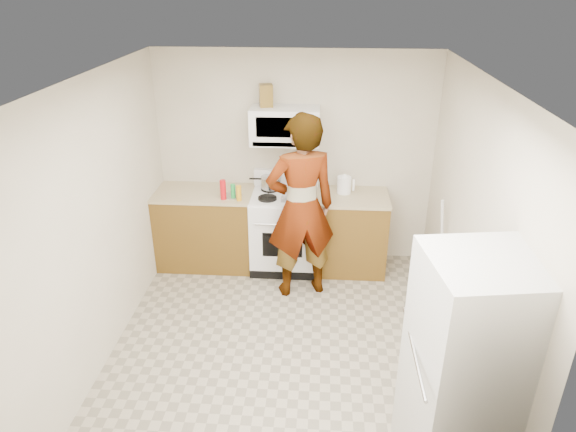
# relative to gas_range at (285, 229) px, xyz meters

# --- Properties ---
(floor) EXTENTS (3.60, 3.60, 0.00)m
(floor) POSITION_rel_gas_range_xyz_m (0.10, -1.48, -0.49)
(floor) COLOR gray
(floor) RESTS_ON ground
(back_wall) EXTENTS (3.20, 0.02, 2.50)m
(back_wall) POSITION_rel_gas_range_xyz_m (0.10, 0.31, 0.76)
(back_wall) COLOR beige
(back_wall) RESTS_ON floor
(right_wall) EXTENTS (0.02, 3.60, 2.50)m
(right_wall) POSITION_rel_gas_range_xyz_m (1.69, -1.48, 0.76)
(right_wall) COLOR beige
(right_wall) RESTS_ON floor
(cabinet_left) EXTENTS (1.12, 0.62, 0.90)m
(cabinet_left) POSITION_rel_gas_range_xyz_m (-0.94, 0.01, -0.04)
(cabinet_left) COLOR brown
(cabinet_left) RESTS_ON floor
(counter_left) EXTENTS (1.14, 0.64, 0.03)m
(counter_left) POSITION_rel_gas_range_xyz_m (-0.94, 0.01, 0.43)
(counter_left) COLOR tan
(counter_left) RESTS_ON cabinet_left
(cabinet_right) EXTENTS (0.80, 0.62, 0.90)m
(cabinet_right) POSITION_rel_gas_range_xyz_m (0.78, 0.01, -0.04)
(cabinet_right) COLOR brown
(cabinet_right) RESTS_ON floor
(counter_right) EXTENTS (0.82, 0.64, 0.03)m
(counter_right) POSITION_rel_gas_range_xyz_m (0.78, 0.01, 0.43)
(counter_right) COLOR tan
(counter_right) RESTS_ON cabinet_right
(gas_range) EXTENTS (0.76, 0.65, 1.13)m
(gas_range) POSITION_rel_gas_range_xyz_m (0.00, 0.00, 0.00)
(gas_range) COLOR white
(gas_range) RESTS_ON floor
(microwave) EXTENTS (0.76, 0.38, 0.40)m
(microwave) POSITION_rel_gas_range_xyz_m (0.00, 0.13, 1.21)
(microwave) COLOR white
(microwave) RESTS_ON back_wall
(person) EXTENTS (0.85, 0.69, 2.02)m
(person) POSITION_rel_gas_range_xyz_m (0.21, -0.54, 0.53)
(person) COLOR tan
(person) RESTS_ON floor
(fridge) EXTENTS (0.80, 0.80, 1.70)m
(fridge) POSITION_rel_gas_range_xyz_m (1.41, -2.72, 0.36)
(fridge) COLOR beige
(fridge) RESTS_ON floor
(kettle) EXTENTS (0.20, 0.20, 0.19)m
(kettle) POSITION_rel_gas_range_xyz_m (0.68, 0.09, 0.55)
(kettle) COLOR white
(kettle) RESTS_ON counter_right
(jug) EXTENTS (0.17, 0.17, 0.24)m
(jug) POSITION_rel_gas_range_xyz_m (-0.21, 0.17, 1.53)
(jug) COLOR brown
(jug) RESTS_ON microwave
(saucepan) EXTENTS (0.28, 0.28, 0.13)m
(saucepan) POSITION_rel_gas_range_xyz_m (-0.17, 0.14, 0.53)
(saucepan) COLOR #AEADB2
(saucepan) RESTS_ON gas_range
(tray) EXTENTS (0.26, 0.18, 0.05)m
(tray) POSITION_rel_gas_range_xyz_m (0.11, -0.16, 0.47)
(tray) COLOR white
(tray) RESTS_ON gas_range
(bottle_spray) EXTENTS (0.07, 0.07, 0.22)m
(bottle_spray) POSITION_rel_gas_range_xyz_m (-0.67, -0.19, 0.56)
(bottle_spray) COLOR red
(bottle_spray) RESTS_ON counter_left
(bottle_hot_sauce) EXTENTS (0.06, 0.06, 0.18)m
(bottle_hot_sauce) POSITION_rel_gas_range_xyz_m (-0.49, -0.21, 0.54)
(bottle_hot_sauce) COLOR gold
(bottle_hot_sauce) RESTS_ON counter_left
(bottle_green_cap) EXTENTS (0.07, 0.07, 0.17)m
(bottle_green_cap) POSITION_rel_gas_range_xyz_m (-0.56, -0.16, 0.53)
(bottle_green_cap) COLOR green
(bottle_green_cap) RESTS_ON counter_left
(pot_lid) EXTENTS (0.29, 0.29, 0.01)m
(pot_lid) POSITION_rel_gas_range_xyz_m (-0.58, -0.10, 0.46)
(pot_lid) COLOR white
(pot_lid) RESTS_ON counter_left
(broom) EXTENTS (0.20, 0.20, 1.22)m
(broom) POSITION_rel_gas_range_xyz_m (1.68, -0.65, 0.13)
(broom) COLOR silver
(broom) RESTS_ON floor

